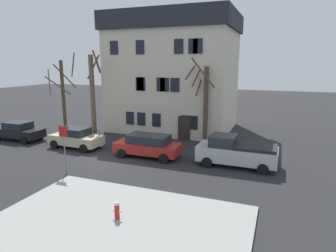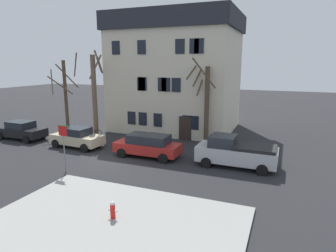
{
  "view_description": "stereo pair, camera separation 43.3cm",
  "coord_description": "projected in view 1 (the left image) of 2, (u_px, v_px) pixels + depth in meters",
  "views": [
    {
      "loc": [
        11.0,
        -16.71,
        6.65
      ],
      "look_at": [
        3.69,
        2.48,
        2.23
      ],
      "focal_mm": 31.41,
      "sensor_mm": 36.0,
      "label": 1
    },
    {
      "loc": [
        11.4,
        -16.55,
        6.65
      ],
      "look_at": [
        3.69,
        2.48,
        2.23
      ],
      "focal_mm": 31.41,
      "sensor_mm": 36.0,
      "label": 2
    }
  ],
  "objects": [
    {
      "name": "fire_hydrant",
      "position": [
        117.0,
        210.0,
        12.51
      ],
      "size": [
        0.42,
        0.22,
        0.76
      ],
      "color": "red",
      "rests_on": "sidewalk_slab"
    },
    {
      "name": "sidewalk_slab",
      "position": [
        109.0,
        232.0,
        11.68
      ],
      "size": [
        10.81,
        8.38,
        0.12
      ],
      "primitive_type": "cube",
      "color": "#999993",
      "rests_on": "ground_plane"
    },
    {
      "name": "ground_plane",
      "position": [
        106.0,
        160.0,
        20.49
      ],
      "size": [
        120.0,
        120.0,
        0.0
      ],
      "primitive_type": "plane",
      "color": "#262628"
    },
    {
      "name": "car_beige_sedan",
      "position": [
        76.0,
        138.0,
        23.36
      ],
      "size": [
        4.37,
        2.18,
        1.62
      ],
      "color": "#C6B793",
      "rests_on": "ground_plane"
    },
    {
      "name": "tree_bare_mid",
      "position": [
        93.0,
        93.0,
        26.61
      ],
      "size": [
        1.7,
        1.42,
        7.77
      ],
      "color": "brown",
      "rests_on": "ground_plane"
    },
    {
      "name": "pickup_truck_silver",
      "position": [
        236.0,
        152.0,
        19.23
      ],
      "size": [
        5.13,
        2.29,
        2.0
      ],
      "color": "#B7BABF",
      "rests_on": "ground_plane"
    },
    {
      "name": "car_red_wagon",
      "position": [
        148.0,
        145.0,
        21.1
      ],
      "size": [
        4.76,
        2.06,
        1.64
      ],
      "color": "#AD231E",
      "rests_on": "ground_plane"
    },
    {
      "name": "bicycle_leaning",
      "position": [
        92.0,
        133.0,
        26.82
      ],
      "size": [
        1.75,
        0.14,
        1.03
      ],
      "color": "black",
      "rests_on": "ground_plane"
    },
    {
      "name": "building_main",
      "position": [
        174.0,
        72.0,
        29.59
      ],
      "size": [
        12.07,
        9.16,
        11.29
      ],
      "color": "beige",
      "rests_on": "ground_plane"
    },
    {
      "name": "tree_bare_near",
      "position": [
        63.0,
        93.0,
        28.11
      ],
      "size": [
        3.3,
        3.3,
        7.6
      ],
      "color": "#4C3D2D",
      "rests_on": "ground_plane"
    },
    {
      "name": "street_sign_pole",
      "position": [
        64.0,
        140.0,
        17.66
      ],
      "size": [
        0.76,
        0.07,
        2.99
      ],
      "color": "slate",
      "rests_on": "ground_plane"
    },
    {
      "name": "tree_bare_far",
      "position": [
        205.0,
        100.0,
        24.18
      ],
      "size": [
        2.58,
        2.68,
        7.45
      ],
      "color": "#4C3D2D",
      "rests_on": "ground_plane"
    },
    {
      "name": "car_black_sedan",
      "position": [
        19.0,
        131.0,
        25.73
      ],
      "size": [
        4.57,
        2.08,
        1.62
      ],
      "color": "black",
      "rests_on": "ground_plane"
    }
  ]
}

